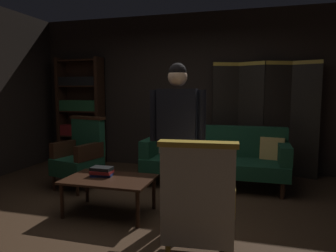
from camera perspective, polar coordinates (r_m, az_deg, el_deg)
ground_plane at (r=3.66m, az=-3.51°, el=-16.36°), size 10.00×10.00×0.00m
back_wall at (r=5.74m, az=4.45°, el=6.25°), size 7.20×0.10×2.80m
folding_screen at (r=5.43m, az=17.13°, el=1.59°), size 1.72×0.23×1.90m
bookshelf at (r=6.30m, az=-15.65°, el=2.91°), size 0.90×0.32×2.05m
velvet_couch at (r=4.77m, az=8.53°, el=-5.32°), size 2.12×0.78×0.88m
coffee_table at (r=3.70m, az=-10.70°, el=-10.06°), size 1.00×0.64×0.42m
armchair_gilt_accent at (r=2.64m, az=5.73°, el=-14.15°), size 0.63×0.62×1.04m
armchair_wing_left at (r=4.73m, az=-15.76°, el=-5.10°), size 0.70×0.70×1.04m
standing_figure at (r=3.24m, az=1.74°, el=-0.49°), size 0.59×0.24×1.70m
book_navy_cloth at (r=3.79m, az=-12.02°, el=-8.71°), size 0.27×0.19×0.03m
book_red_leather at (r=3.78m, az=-12.03°, el=-8.22°), size 0.26×0.20×0.04m
book_black_cloth at (r=3.77m, az=-12.05°, el=-7.66°), size 0.24×0.15×0.04m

